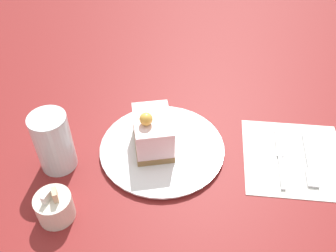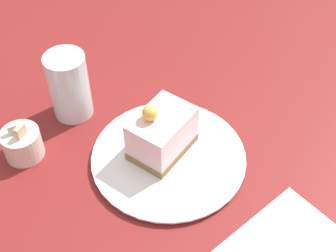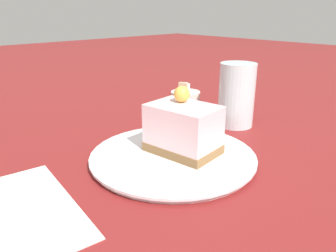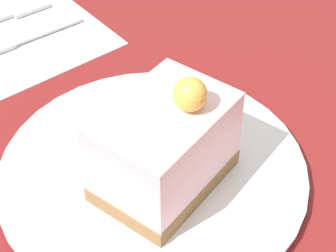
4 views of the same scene
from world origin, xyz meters
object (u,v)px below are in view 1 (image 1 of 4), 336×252
at_px(fork, 309,163).
at_px(knife, 279,150).
at_px(sugar_bowl, 55,207).
at_px(drinking_glass, 54,142).
at_px(plate, 162,148).
at_px(cake_slice, 153,132).

distance_m(fork, knife, 0.06).
distance_m(sugar_bowl, drinking_glass, 0.13).
xyz_separation_m(fork, drinking_glass, (0.51, -0.01, 0.06)).
height_order(plate, cake_slice, cake_slice).
bearing_deg(knife, sugar_bowl, 27.63).
distance_m(knife, drinking_glass, 0.46).
xyz_separation_m(plate, sugar_bowl, (0.19, 0.16, 0.02)).
relative_size(plate, knife, 1.49).
xyz_separation_m(plate, drinking_glass, (0.21, 0.03, 0.06)).
bearing_deg(cake_slice, fork, 164.00).
bearing_deg(fork, knife, -26.54).
distance_m(knife, sugar_bowl, 0.46).
bearing_deg(sugar_bowl, knife, -161.40).
bearing_deg(plate, fork, 171.25).
xyz_separation_m(knife, sugar_bowl, (0.44, 0.15, 0.02)).
bearing_deg(plate, knife, 178.02).
relative_size(cake_slice, knife, 0.67).
bearing_deg(plate, sugar_bowl, 39.25).
bearing_deg(cake_slice, sugar_bowl, 35.73).
xyz_separation_m(cake_slice, knife, (-0.27, 0.01, -0.05)).
height_order(cake_slice, drinking_glass, drinking_glass).
bearing_deg(knife, cake_slice, 6.37).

